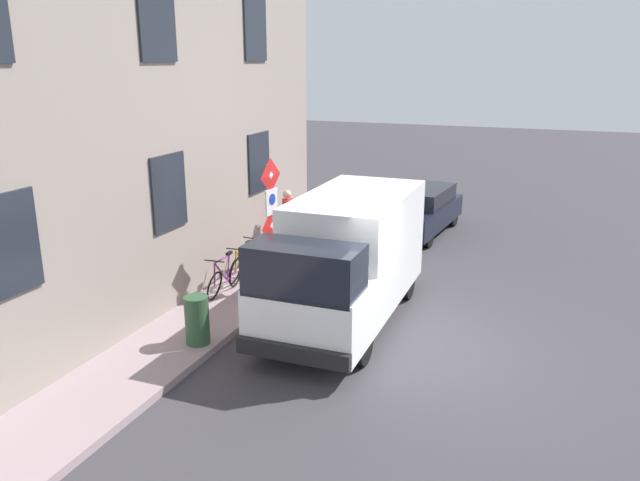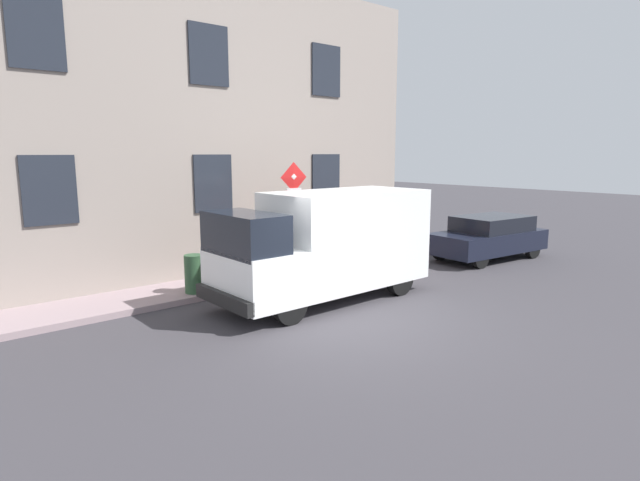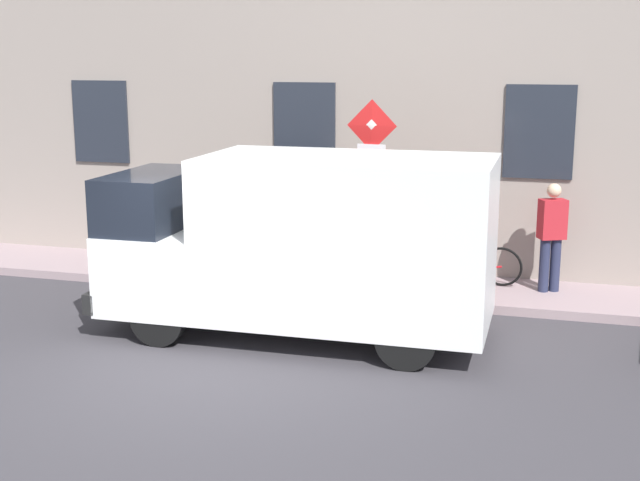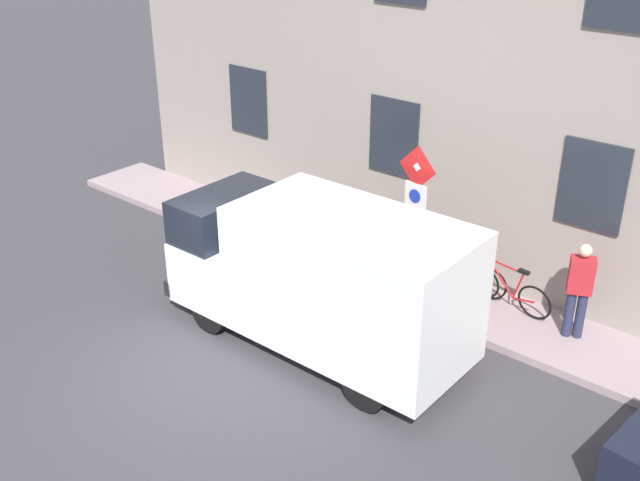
% 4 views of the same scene
% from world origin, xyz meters
% --- Properties ---
extents(ground_plane, '(80.00, 80.00, 0.00)m').
position_xyz_m(ground_plane, '(0.00, 0.00, 0.00)').
color(ground_plane, '#3B383D').
extents(sidewalk_slab, '(1.72, 16.31, 0.14)m').
position_xyz_m(sidewalk_slab, '(4.31, 0.00, 0.07)').
color(sidewalk_slab, gray).
rests_on(sidewalk_slab, ground_plane).
extents(building_facade, '(0.75, 14.31, 8.09)m').
position_xyz_m(building_facade, '(5.52, 0.00, 4.04)').
color(building_facade, gray).
rests_on(building_facade, ground_plane).
extents(sign_post_stacked, '(0.17, 0.56, 2.88)m').
position_xyz_m(sign_post_stacked, '(3.65, -1.52, 1.97)').
color(sign_post_stacked, '#474C47').
rests_on(sign_post_stacked, sidewalk_slab).
extents(delivery_van, '(2.04, 5.34, 2.50)m').
position_xyz_m(delivery_van, '(1.75, -1.02, 1.33)').
color(delivery_van, white).
rests_on(delivery_van, ground_plane).
extents(parked_hatchback, '(2.12, 4.15, 1.38)m').
position_xyz_m(parked_hatchback, '(1.90, -8.05, 0.73)').
color(parked_hatchback, black).
rests_on(parked_hatchback, ground_plane).
extents(bicycle_red, '(0.46, 1.71, 0.89)m').
position_xyz_m(bicycle_red, '(4.63, -2.95, 0.51)').
color(bicycle_red, black).
rests_on(bicycle_red, sidewalk_slab).
extents(bicycle_orange, '(0.46, 1.71, 0.89)m').
position_xyz_m(bicycle_orange, '(4.62, -2.03, 0.51)').
color(bicycle_orange, black).
rests_on(bicycle_orange, sidewalk_slab).
extents(bicycle_purple, '(0.46, 1.72, 0.89)m').
position_xyz_m(bicycle_purple, '(4.62, -1.11, 0.51)').
color(bicycle_purple, black).
rests_on(bicycle_purple, sidewalk_slab).
extents(pedestrian, '(0.41, 0.47, 1.72)m').
position_xyz_m(pedestrian, '(4.51, -4.22, 1.07)').
color(pedestrian, '#262B47').
rests_on(pedestrian, sidewalk_slab).
extents(litter_bin, '(0.44, 0.44, 0.90)m').
position_xyz_m(litter_bin, '(3.80, 1.32, 0.59)').
color(litter_bin, '#2D5133').
rests_on(litter_bin, sidewalk_slab).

